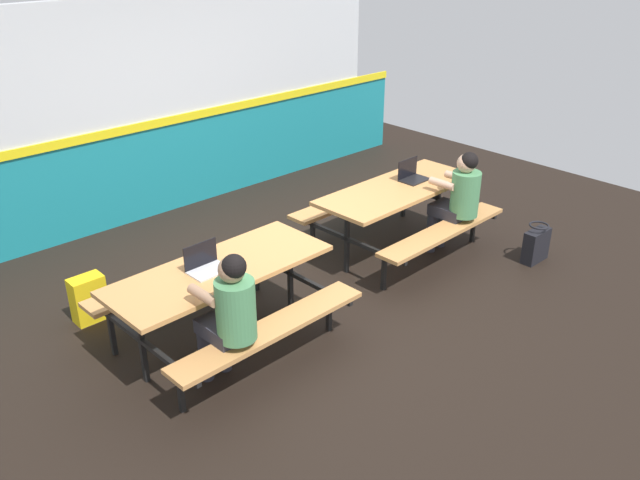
% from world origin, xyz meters
% --- Properties ---
extents(ground_plane, '(10.00, 10.00, 0.02)m').
position_xyz_m(ground_plane, '(0.00, 0.00, -0.01)').
color(ground_plane, black).
extents(accent_backdrop, '(8.00, 0.14, 2.60)m').
position_xyz_m(accent_backdrop, '(0.00, 2.73, 1.25)').
color(accent_backdrop, teal).
rests_on(accent_backdrop, ground).
extents(picnic_table_left, '(1.93, 1.59, 0.74)m').
position_xyz_m(picnic_table_left, '(-1.23, -0.19, 0.58)').
color(picnic_table_left, tan).
rests_on(picnic_table_left, ground).
extents(picnic_table_right, '(1.93, 1.59, 0.74)m').
position_xyz_m(picnic_table_right, '(1.23, 0.00, 0.58)').
color(picnic_table_right, tan).
rests_on(picnic_table_right, ground).
extents(student_nearer, '(0.37, 0.53, 1.21)m').
position_xyz_m(student_nearer, '(-1.54, -0.75, 0.71)').
color(student_nearer, '#2D2D38').
rests_on(student_nearer, ground).
extents(student_further, '(0.37, 0.53, 1.21)m').
position_xyz_m(student_further, '(1.58, -0.54, 0.71)').
color(student_further, '#2D2D38').
rests_on(student_further, ground).
extents(laptop_silver, '(0.33, 0.23, 0.22)m').
position_xyz_m(laptop_silver, '(-1.34, -0.15, 0.79)').
color(laptop_silver, silver).
rests_on(laptop_silver, picnic_table_left).
extents(laptop_dark, '(0.33, 0.23, 0.22)m').
position_xyz_m(laptop_dark, '(1.53, 0.05, 0.79)').
color(laptop_dark, black).
rests_on(laptop_dark, picnic_table_right).
extents(backpack_dark, '(0.30, 0.22, 0.44)m').
position_xyz_m(backpack_dark, '(-1.92, 0.96, 0.22)').
color(backpack_dark, yellow).
rests_on(backpack_dark, ground).
extents(tote_bag_bright, '(0.34, 0.21, 0.43)m').
position_xyz_m(tote_bag_bright, '(2.12, -1.22, 0.19)').
color(tote_bag_bright, black).
rests_on(tote_bag_bright, ground).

